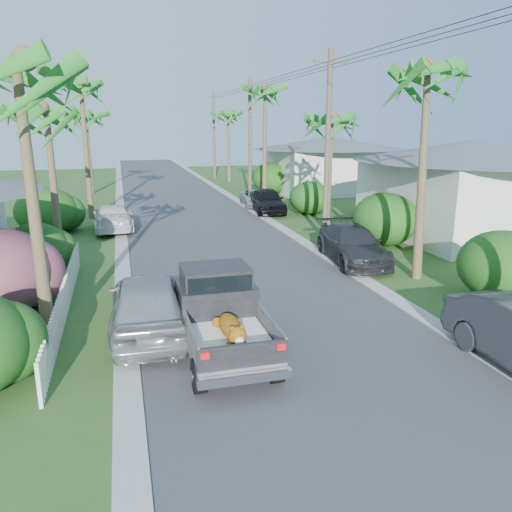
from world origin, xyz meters
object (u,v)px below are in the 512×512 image
object	(u,v)px
palm_l_a	(17,61)
house_right_near	(468,192)
utility_pole_c	(250,138)
palm_r_d	(228,113)
palm_l_d	(86,114)
palm_r_c	(265,88)
house_right_far	(328,167)
utility_pole_b	(328,146)
parked_car_rm	(352,245)
parked_car_rd	(257,198)
palm_l_b	(46,109)
palm_r_b	(331,117)
parked_car_lf	(113,218)
utility_pole_d	(214,135)
palm_l_c	(80,83)
parked_car_ln	(148,303)
palm_r_a	(431,68)
parked_car_rf	(267,201)
pickup_truck	(218,308)

from	to	relation	value
palm_l_a	house_right_near	size ratio (longest dim) A/B	0.91
utility_pole_c	palm_r_d	bearing A→B (deg)	85.71
palm_l_d	palm_r_c	xyz separation A→B (m)	(12.70, -8.00, 1.67)
palm_r_d	house_right_far	distance (m)	12.79
house_right_far	utility_pole_b	world-z (taller)	utility_pole_b
parked_car_rm	utility_pole_c	size ratio (longest dim) A/B	0.56
parked_car_rd	house_right_far	size ratio (longest dim) A/B	0.47
palm_l_b	palm_r_b	world-z (taller)	palm_l_b
parked_car_lf	palm_r_c	distance (m)	15.48
utility_pole_d	parked_car_rm	bearing A→B (deg)	-91.00
parked_car_rd	palm_r_d	bearing A→B (deg)	90.01
palm_l_c	utility_pole_d	xyz separation A→B (m)	(11.60, 21.00, -3.31)
palm_l_a	utility_pole_c	distance (m)	27.74
palm_l_b	palm_r_c	bearing A→B (deg)	47.12
parked_car_ln	palm_l_b	size ratio (longest dim) A/B	0.68
palm_l_c	palm_r_a	size ratio (longest dim) A/B	1.06
palm_l_c	palm_r_d	xyz separation A→B (m)	(12.50, 18.00, -1.18)
palm_r_a	parked_car_ln	bearing A→B (deg)	-164.81
parked_car_rf	parked_car_lf	world-z (taller)	parked_car_rf
palm_r_d	utility_pole_b	xyz separation A→B (m)	(-0.90, -27.00, -2.14)
palm_r_a	utility_pole_b	distance (m)	7.58
parked_car_lf	palm_r_b	world-z (taller)	palm_r_b
parked_car_rd	utility_pole_c	size ratio (longest dim) A/B	0.47
parked_car_rm	palm_l_d	xyz separation A→B (m)	(-11.50, 25.39, 5.71)
house_right_far	utility_pole_d	bearing A→B (deg)	119.65
parked_car_rm	utility_pole_d	xyz separation A→B (m)	(0.60, 34.39, 3.87)
palm_l_b	house_right_near	distance (m)	20.19
parked_car_rf	utility_pole_b	world-z (taller)	utility_pole_b
palm_l_b	palm_r_d	size ratio (longest dim) A/B	0.93
parked_car_rm	palm_r_c	size ratio (longest dim) A/B	0.54
palm_l_a	utility_pole_c	xyz separation A→B (m)	(11.80, 25.00, -2.33)
pickup_truck	palm_r_b	size ratio (longest dim) A/B	0.71
house_right_near	utility_pole_c	size ratio (longest dim) A/B	1.00
parked_car_rm	palm_r_c	bearing A→B (deg)	92.31
palm_l_d	utility_pole_c	xyz separation A→B (m)	(12.10, -6.00, -1.84)
palm_l_d	utility_pole_c	distance (m)	13.63
palm_l_d	palm_r_d	xyz separation A→B (m)	(13.00, 6.00, 0.29)
house_right_near	utility_pole_d	distance (m)	31.96
utility_pole_b	house_right_far	bearing A→B (deg)	66.48
parked_car_rd	palm_l_d	world-z (taller)	palm_l_d
palm_l_b	parked_car_rd	bearing A→B (deg)	44.95
palm_l_b	utility_pole_d	bearing A→B (deg)	68.20
utility_pole_d	parked_car_ln	bearing A→B (deg)	-103.12
parked_car_rd	palm_r_a	world-z (taller)	palm_r_a
palm_r_d	utility_pole_d	xyz separation A→B (m)	(-0.90, 3.00, -2.14)
palm_l_b	parked_car_lf	bearing A→B (deg)	70.01
house_right_far	parked_car_rd	bearing A→B (deg)	-142.13
parked_car_rm	palm_l_b	bearing A→B (deg)	170.23
palm_r_d	palm_r_c	bearing A→B (deg)	-91.23
palm_r_a	parked_car_lf	bearing A→B (deg)	132.82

